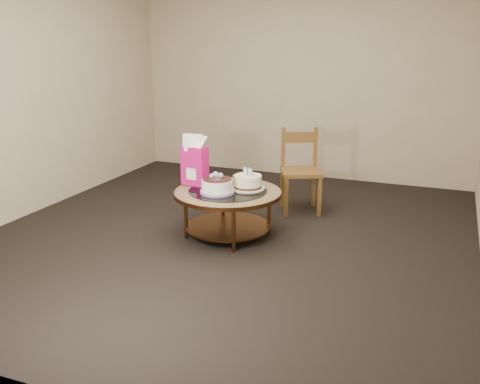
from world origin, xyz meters
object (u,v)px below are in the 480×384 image
at_px(decorated_cake, 217,186).
at_px(gift_bag, 195,161).
at_px(coffee_table, 228,198).
at_px(cream_cake, 248,182).
at_px(dining_chair, 301,170).

relative_size(decorated_cake, gift_bag, 0.65).
height_order(coffee_table, decorated_cake, decorated_cake).
distance_m(coffee_table, decorated_cake, 0.19).
xyz_separation_m(coffee_table, cream_cake, (0.16, 0.12, 0.14)).
relative_size(cream_cake, dining_chair, 0.36).
distance_m(decorated_cake, gift_bag, 0.40).
height_order(cream_cake, dining_chair, dining_chair).
height_order(coffee_table, cream_cake, cream_cake).
xyz_separation_m(coffee_table, dining_chair, (0.43, 1.02, 0.08)).
bearing_deg(gift_bag, cream_cake, 13.56).
xyz_separation_m(decorated_cake, gift_bag, (-0.31, 0.17, 0.18)).
relative_size(coffee_table, dining_chair, 1.14).
height_order(decorated_cake, cream_cake, cream_cake).
bearing_deg(cream_cake, decorated_cake, -109.95).
bearing_deg(cream_cake, dining_chair, 96.69).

